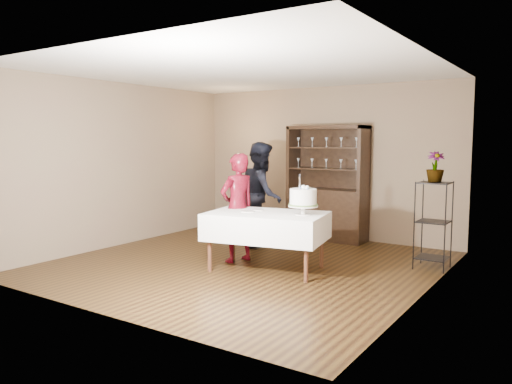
# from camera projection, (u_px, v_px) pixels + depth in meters

# --- Properties ---
(floor) EXTENTS (5.00, 5.00, 0.00)m
(floor) POSITION_uv_depth(u_px,v_px,m) (245.00, 264.00, 7.10)
(floor) COLOR black
(floor) RESTS_ON ground
(ceiling) EXTENTS (5.00, 5.00, 0.00)m
(ceiling) POSITION_uv_depth(u_px,v_px,m) (245.00, 71.00, 6.81)
(ceiling) COLOR silver
(ceiling) RESTS_ON back_wall
(back_wall) EXTENTS (5.00, 0.02, 2.70)m
(back_wall) POSITION_uv_depth(u_px,v_px,m) (324.00, 162.00, 9.03)
(back_wall) COLOR brown
(back_wall) RESTS_ON floor
(wall_left) EXTENTS (0.02, 5.00, 2.70)m
(wall_left) POSITION_uv_depth(u_px,v_px,m) (122.00, 164.00, 8.32)
(wall_left) COLOR brown
(wall_left) RESTS_ON floor
(wall_right) EXTENTS (0.02, 5.00, 2.70)m
(wall_right) POSITION_uv_depth(u_px,v_px,m) (429.00, 176.00, 5.59)
(wall_right) COLOR brown
(wall_right) RESTS_ON floor
(china_hutch) EXTENTS (1.40, 0.48, 2.00)m
(china_hutch) POSITION_uv_depth(u_px,v_px,m) (327.00, 202.00, 8.79)
(china_hutch) COLOR black
(china_hutch) RESTS_ON floor
(plant_etagere) EXTENTS (0.42, 0.42, 1.20)m
(plant_etagere) POSITION_uv_depth(u_px,v_px,m) (433.00, 222.00, 6.78)
(plant_etagere) COLOR black
(plant_etagere) RESTS_ON floor
(cake_table) EXTENTS (1.72, 1.24, 0.78)m
(cake_table) POSITION_uv_depth(u_px,v_px,m) (266.00, 226.00, 6.72)
(cake_table) COLOR white
(cake_table) RESTS_ON floor
(woman) EXTENTS (0.54, 0.66, 1.57)m
(woman) POSITION_uv_depth(u_px,v_px,m) (237.00, 208.00, 7.17)
(woman) COLOR #3C050E
(woman) RESTS_ON floor
(man) EXTENTS (0.97, 1.04, 1.72)m
(man) POSITION_uv_depth(u_px,v_px,m) (262.00, 194.00, 8.26)
(man) COLOR black
(man) RESTS_ON floor
(cake) EXTENTS (0.44, 0.44, 0.54)m
(cake) POSITION_uv_depth(u_px,v_px,m) (303.00, 199.00, 6.49)
(cake) COLOR white
(cake) RESTS_ON cake_table
(plate_near) EXTENTS (0.25, 0.25, 0.01)m
(plate_near) POSITION_uv_depth(u_px,v_px,m) (248.00, 211.00, 6.77)
(plate_near) COLOR white
(plate_near) RESTS_ON cake_table
(plate_far) EXTENTS (0.21, 0.21, 0.01)m
(plate_far) POSITION_uv_depth(u_px,v_px,m) (258.00, 210.00, 6.93)
(plate_far) COLOR white
(plate_far) RESTS_ON cake_table
(potted_plant) EXTENTS (0.31, 0.31, 0.41)m
(potted_plant) POSITION_uv_depth(u_px,v_px,m) (435.00, 167.00, 6.74)
(potted_plant) COLOR #517437
(potted_plant) RESTS_ON plant_etagere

